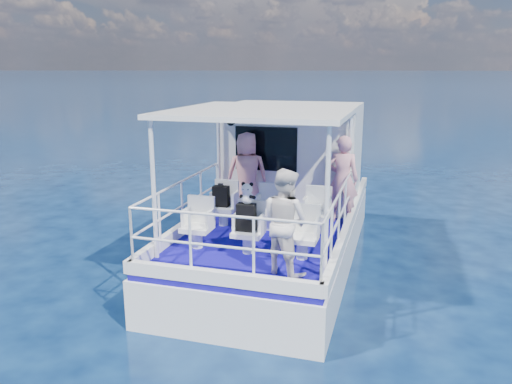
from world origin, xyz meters
TOP-DOWN VIEW (x-y plane):
  - ground at (0.00, 0.00)m, footprint 2000.00×2000.00m
  - hull at (0.00, 1.00)m, footprint 3.00×7.00m
  - deck at (0.00, 1.00)m, footprint 2.90×6.90m
  - cabin at (0.00, 2.30)m, footprint 2.85×2.00m
  - canopy at (0.00, -0.20)m, footprint 3.00×3.20m
  - canopy_posts at (0.00, -0.25)m, footprint 2.77×2.97m
  - railings at (0.00, -0.58)m, footprint 2.84×3.59m
  - seat_port_fwd at (-0.90, 0.20)m, footprint 0.48×0.46m
  - seat_center_fwd at (0.00, 0.20)m, footprint 0.48×0.46m
  - seat_stbd_fwd at (0.90, 0.20)m, footprint 0.48×0.46m
  - seat_port_aft at (-0.90, -1.10)m, footprint 0.48×0.46m
  - seat_center_aft at (0.00, -1.10)m, footprint 0.48×0.46m
  - seat_stbd_aft at (0.90, -1.10)m, footprint 0.48×0.46m
  - passenger_port_fwd at (-0.67, 0.99)m, footprint 0.76×0.65m
  - passenger_stbd_fwd at (1.25, 1.08)m, footprint 0.65×0.44m
  - passenger_stbd_aft at (0.75, -1.71)m, footprint 0.95×0.88m
  - backpack_port at (-0.94, 0.18)m, footprint 0.30×0.17m
  - backpack_center at (-0.03, -1.10)m, footprint 0.30×0.17m
  - compact_camera at (-0.94, 0.17)m, footprint 0.09×0.06m
  - panda at (-0.02, -1.08)m, footprint 0.23×0.19m

SIDE VIEW (x-z plane):
  - ground at x=0.00m, z-range 0.00..0.00m
  - hull at x=0.00m, z-range -0.80..0.80m
  - deck at x=0.00m, z-range 0.80..0.90m
  - seat_port_fwd at x=-0.90m, z-range 0.90..1.28m
  - seat_center_fwd at x=0.00m, z-range 0.90..1.28m
  - seat_stbd_fwd at x=0.90m, z-range 0.90..1.28m
  - seat_port_aft at x=-0.90m, z-range 0.90..1.28m
  - seat_center_aft at x=0.00m, z-range 0.90..1.28m
  - seat_stbd_aft at x=0.90m, z-range 0.90..1.28m
  - railings at x=0.00m, z-range 0.90..1.90m
  - backpack_port at x=-0.94m, z-range 1.28..1.68m
  - backpack_center at x=-0.03m, z-range 1.28..1.73m
  - passenger_stbd_aft at x=0.75m, z-range 0.90..2.47m
  - compact_camera at x=-0.94m, z-range 1.68..1.73m
  - passenger_stbd_fwd at x=1.25m, z-range 0.90..2.61m
  - passenger_port_fwd at x=-0.67m, z-range 0.90..2.62m
  - panda at x=-0.02m, z-range 1.73..2.08m
  - cabin at x=0.00m, z-range 0.90..3.10m
  - canopy_posts at x=0.00m, z-range 0.90..3.10m
  - canopy at x=0.00m, z-range 3.10..3.18m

